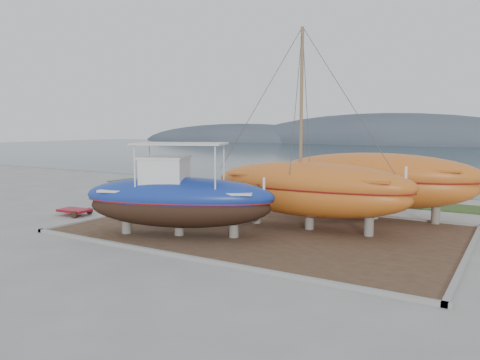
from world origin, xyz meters
The scene contains 11 objects.
ground centered at (0.00, 0.00, 0.00)m, with size 140.00×140.00×0.00m, color gray.
dirt_patch centered at (0.00, 4.00, 0.03)m, with size 18.00×12.00×0.06m, color #422D1E.
curb_frame centered at (0.00, 4.00, 0.07)m, with size 18.60×12.60×0.15m, color gray, non-canonical shape.
grass_strip centered at (0.00, 15.50, 0.04)m, with size 44.00×3.00×0.08m, color #284219.
sea centered at (0.00, 70.00, 0.00)m, with size 260.00×100.00×0.04m, color #182D31, non-canonical shape.
mountain_ridge centered at (0.00, 125.00, 0.00)m, with size 200.00×36.00×20.00m, color #333D49, non-canonical shape.
blue_caique centered at (-2.79, 0.72, 2.22)m, with size 8.97×2.80×4.32m, color navy, non-canonical shape.
white_dinghy centered at (-6.97, 6.34, 0.64)m, with size 3.85×1.44×1.16m, color white, non-canonical shape.
orange_sailboat centered at (1.88, 5.11, 4.95)m, with size 10.14×2.99×9.78m, color #BC5D1D, non-canonical shape.
orange_bare_hull centered at (3.91, 9.37, 1.82)m, with size 10.76×3.23×3.53m, color #BC5D1D, non-canonical shape.
red_trailer centered at (-11.19, 1.59, 0.19)m, with size 2.67×1.33×0.38m, color maroon, non-canonical shape.
Camera 1 is at (10.81, -16.07, 5.13)m, focal length 35.00 mm.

